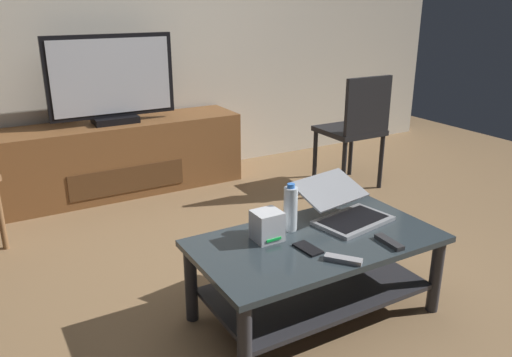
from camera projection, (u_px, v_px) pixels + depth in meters
ground_plane at (272, 290)px, 2.72m from camera, size 7.68×7.68×0.00m
back_wall at (129, 7)px, 4.04m from camera, size 6.40×0.12×2.80m
coffee_table at (316, 262)px, 2.42m from camera, size 1.16×0.62×0.41m
media_cabinet at (118, 158)px, 4.02m from camera, size 1.95×0.47×0.57m
television at (112, 81)px, 3.80m from camera, size 0.95×0.20×0.66m
dining_chair at (356, 125)px, 4.02m from camera, size 0.44×0.44×0.92m
laptop at (344, 208)px, 2.58m from camera, size 0.43×0.45×0.18m
router_box at (267, 226)px, 2.35m from camera, size 0.13×0.12×0.14m
water_bottle_near at (290, 208)px, 2.43m from camera, size 0.07×0.07×0.24m
cell_phone at (308, 248)px, 2.27m from camera, size 0.08×0.14×0.01m
tv_remote at (389, 242)px, 2.32m from camera, size 0.05×0.16×0.02m
soundbar_remote at (343, 259)px, 2.17m from camera, size 0.13×0.15×0.02m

